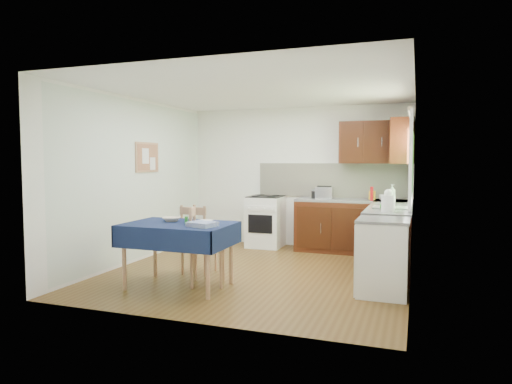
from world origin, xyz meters
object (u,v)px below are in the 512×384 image
(sandwich_press, at_px, (321,194))
(kettle, at_px, (388,202))
(toaster, at_px, (324,193))
(chair_far, at_px, (198,237))
(chair_near, at_px, (204,243))
(dining_table, at_px, (179,232))
(dish_rack, at_px, (390,206))

(sandwich_press, height_order, kettle, kettle)
(toaster, xyz_separation_m, kettle, (1.15, -1.70, 0.03))
(chair_far, distance_m, sandwich_press, 2.58)
(chair_far, bearing_deg, kettle, -169.26)
(chair_near, height_order, toaster, toaster)
(chair_near, distance_m, toaster, 2.85)
(dining_table, xyz_separation_m, chair_far, (-0.08, 0.66, -0.18))
(chair_near, bearing_deg, dish_rack, -77.17)
(dining_table, relative_size, sandwich_press, 4.85)
(chair_far, xyz_separation_m, toaster, (1.32, 2.17, 0.50))
(toaster, xyz_separation_m, dish_rack, (1.15, -1.27, -0.08))
(dining_table, distance_m, chair_far, 0.69)
(sandwich_press, height_order, dish_rack, dish_rack)
(dining_table, distance_m, toaster, 3.10)
(toaster, bearing_deg, chair_far, -120.20)
(dish_rack, bearing_deg, chair_near, -171.17)
(chair_near, relative_size, toaster, 3.42)
(chair_far, bearing_deg, sandwich_press, -119.22)
(sandwich_press, distance_m, kettle, 2.13)
(dish_rack, bearing_deg, kettle, -114.27)
(dining_table, height_order, chair_near, chair_near)
(kettle, bearing_deg, chair_near, -156.65)
(chair_far, xyz_separation_m, dish_rack, (2.47, 0.90, 0.42))
(dining_table, height_order, kettle, kettle)
(dining_table, xyz_separation_m, sandwich_press, (1.16, 2.87, 0.29))
(dining_table, bearing_deg, toaster, 68.63)
(dish_rack, bearing_deg, chair_far, 176.55)
(dining_table, height_order, toaster, toaster)
(chair_far, relative_size, sandwich_press, 3.55)
(kettle, bearing_deg, dining_table, -154.76)
(dining_table, xyz_separation_m, dish_rack, (2.39, 1.56, 0.24))
(dining_table, relative_size, kettle, 4.52)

